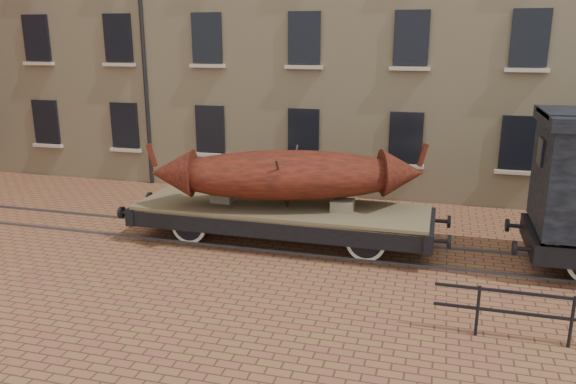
# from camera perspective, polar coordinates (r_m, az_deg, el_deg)

# --- Properties ---
(ground) EXTENTS (90.00, 90.00, 0.00)m
(ground) POSITION_cam_1_polar(r_m,az_deg,el_deg) (15.01, 6.30, -5.77)
(ground) COLOR brown
(rail_track) EXTENTS (30.00, 1.52, 0.06)m
(rail_track) POSITION_cam_1_polar(r_m,az_deg,el_deg) (15.00, 6.30, -5.67)
(rail_track) COLOR #59595E
(rail_track) RESTS_ON ground
(flatcar_wagon) EXTENTS (8.83, 2.40, 1.33)m
(flatcar_wagon) POSITION_cam_1_polar(r_m,az_deg,el_deg) (15.12, -0.71, -2.18)
(flatcar_wagon) COLOR brown
(flatcar_wagon) RESTS_ON ground
(iron_boat) EXTENTS (7.26, 3.64, 1.72)m
(iron_boat) POSITION_cam_1_polar(r_m,az_deg,el_deg) (14.78, -0.07, 1.78)
(iron_boat) COLOR maroon
(iron_boat) RESTS_ON flatcar_wagon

